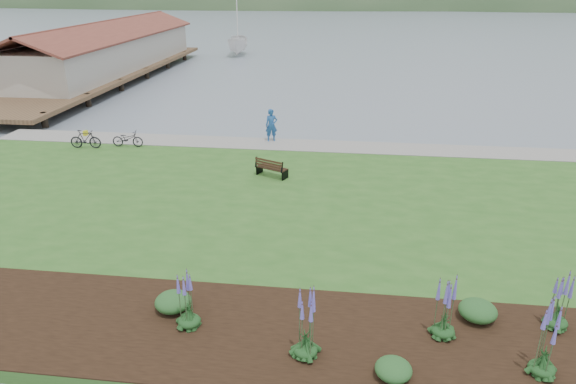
{
  "coord_description": "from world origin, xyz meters",
  "views": [
    {
      "loc": [
        3.62,
        -20.84,
        9.24
      ],
      "look_at": [
        1.28,
        -2.1,
        1.3
      ],
      "focal_mm": 32.0,
      "sensor_mm": 36.0,
      "label": 1
    }
  ],
  "objects_px": {
    "park_bench": "(271,168)",
    "sailboat": "(239,55)",
    "bicycle_a": "(128,139)",
    "person": "(271,123)"
  },
  "relations": [
    {
      "from": "park_bench",
      "to": "sailboat",
      "type": "bearing_deg",
      "value": 129.15
    },
    {
      "from": "park_bench",
      "to": "bicycle_a",
      "type": "bearing_deg",
      "value": -177.99
    },
    {
      "from": "person",
      "to": "sailboat",
      "type": "xyz_separation_m",
      "value": [
        -10.08,
        37.39,
        -1.51
      ]
    },
    {
      "from": "park_bench",
      "to": "person",
      "type": "relative_size",
      "value": 0.74
    },
    {
      "from": "park_bench",
      "to": "sailboat",
      "type": "relative_size",
      "value": 0.06
    },
    {
      "from": "sailboat",
      "to": "bicycle_a",
      "type": "bearing_deg",
      "value": -93.01
    },
    {
      "from": "person",
      "to": "bicycle_a",
      "type": "xyz_separation_m",
      "value": [
        -7.86,
        -2.02,
        -0.65
      ]
    },
    {
      "from": "sailboat",
      "to": "person",
      "type": "bearing_deg",
      "value": -81.15
    },
    {
      "from": "bicycle_a",
      "to": "sailboat",
      "type": "height_order",
      "value": "sailboat"
    },
    {
      "from": "person",
      "to": "sailboat",
      "type": "bearing_deg",
      "value": 89.69
    }
  ]
}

